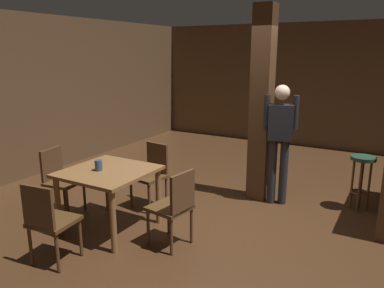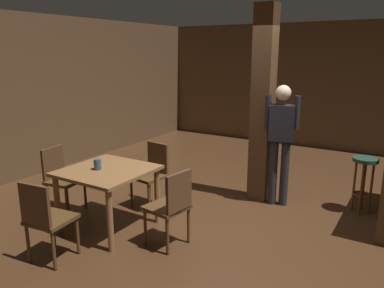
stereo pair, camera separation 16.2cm
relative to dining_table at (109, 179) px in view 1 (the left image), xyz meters
name	(u,v)px [view 1 (the left image)]	position (x,y,z in m)	size (l,w,h in m)	color
ground_plane	(243,220)	(1.35, 1.05, -0.65)	(10.80, 10.80, 0.00)	#422816
wall_back	(321,86)	(1.35, 5.55, 0.75)	(8.00, 0.10, 2.80)	brown
wall_left	(32,96)	(-2.65, 1.05, 0.75)	(0.10, 9.00, 2.80)	brown
pillar	(262,106)	(1.24, 1.90, 0.75)	(0.28, 0.28, 2.80)	#4C301C
dining_table	(109,179)	(0.00, 0.00, 0.00)	(1.00, 1.00, 0.77)	brown
chair_west	(59,178)	(-0.91, 0.03, -0.14)	(0.47, 0.47, 0.89)	#4C3319
chair_south	(48,219)	(0.02, -0.93, -0.14)	(0.47, 0.47, 0.89)	#4C3319
chair_north	(152,172)	(0.03, 0.86, -0.14)	(0.47, 0.47, 0.89)	#4C3319
chair_east	(175,205)	(0.93, 0.02, -0.14)	(0.48, 0.48, 0.89)	#4C3319
napkin_cup	(99,165)	(-0.08, -0.07, 0.19)	(0.09, 0.09, 0.13)	#33475B
standing_person	(280,136)	(1.55, 1.83, 0.36)	(0.47, 0.29, 1.72)	black
bar_stool_near	(362,171)	(2.62, 2.15, -0.07)	(0.33, 0.33, 0.78)	#1E3828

